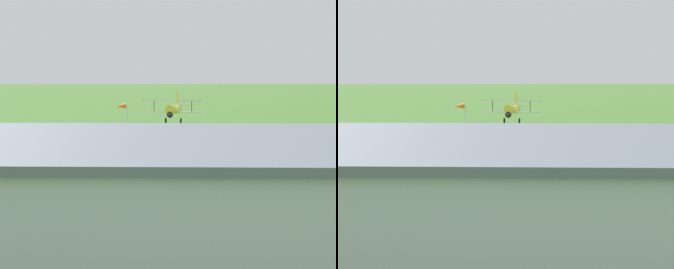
% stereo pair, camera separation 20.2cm
% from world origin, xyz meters
% --- Properties ---
extents(ground_plane, '(400.00, 400.00, 0.00)m').
position_xyz_m(ground_plane, '(0.00, 0.00, 0.00)').
color(ground_plane, '#3D6628').
extents(hangar, '(40.41, 13.47, 6.43)m').
position_xyz_m(hangar, '(5.04, 37.42, 3.22)').
color(hangar, '#B7BCC6').
rests_on(hangar, ground_plane).
extents(biplane, '(7.58, 7.66, 3.67)m').
position_xyz_m(biplane, '(2.03, -2.70, 4.19)').
color(biplane, yellow).
extents(windsock, '(1.43, 1.35, 5.29)m').
position_xyz_m(windsock, '(8.15, 2.99, 4.66)').
color(windsock, silver).
rests_on(windsock, ground_plane).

